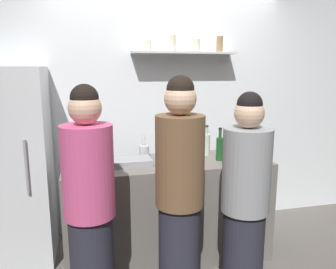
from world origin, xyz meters
The scene contains 13 objects.
back_wall_assembly centered at (0.00, 1.25, 1.30)m, with size 4.80×0.32×2.60m.
refrigerator centered at (-1.50, 0.85, 0.88)m, with size 0.66×0.69×1.76m.
counter centered at (-0.13, 0.53, 0.46)m, with size 1.84×0.63×0.92m, color #66605B.
baking_pan centered at (-0.46, 0.53, 0.95)m, with size 0.34×0.24×0.05m, color gray.
utensil_holder centered at (-0.31, 0.76, 0.98)m, with size 0.10×0.10×0.22m.
wine_bottle_amber_glass centered at (0.66, 0.61, 1.03)m, with size 0.08×0.08×0.28m.
wine_bottle_green_glass centered at (0.34, 0.47, 1.04)m, with size 0.07×0.07×0.30m.
wine_bottle_pale_glass centered at (0.28, 0.68, 1.03)m, with size 0.07×0.07×0.29m.
wine_bottle_dark_glass centered at (-0.81, 0.30, 1.04)m, with size 0.07×0.07×0.31m.
water_bottle_plastic centered at (-0.96, 0.44, 1.02)m, with size 0.09×0.09×0.23m.
person_brown_jacket centered at (-0.22, -0.15, 0.85)m, with size 0.34×0.34×1.71m.
person_grey_hoodie centered at (0.24, -0.24, 0.79)m, with size 0.34×0.34×1.60m.
person_pink_top centered at (-0.84, -0.13, 0.82)m, with size 0.34×0.34×1.66m.
Camera 1 is at (-0.82, -2.28, 1.75)m, focal length 35.66 mm.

